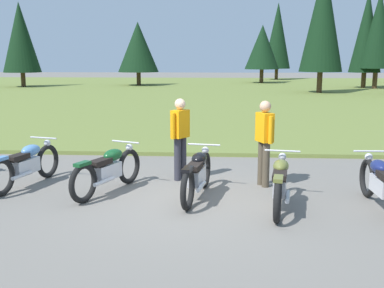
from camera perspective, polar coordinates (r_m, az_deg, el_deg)
ground_plane at (r=8.22m, az=-0.27°, el=-6.95°), size 140.00×140.00×0.00m
grass_moorland at (r=33.58m, az=2.75°, el=6.45°), size 80.00×44.00×0.10m
forest_treeline at (r=38.44m, az=13.22°, el=12.99°), size 44.49×25.13×8.70m
motorcycle_sky_blue at (r=9.57m, az=-19.72°, el=-2.34°), size 0.77×2.06×0.88m
motorcycle_british_green at (r=8.73m, az=-10.28°, el=-3.09°), size 0.98×1.98×0.88m
motorcycle_black at (r=8.27m, az=0.65°, el=-3.69°), size 0.64×2.09×0.88m
motorcycle_olive at (r=7.84m, az=10.78°, el=-4.69°), size 0.63×2.09×0.88m
motorcycle_navy at (r=8.27m, az=22.30°, el=-4.50°), size 0.62×2.10×0.88m
rider_near_row_end at (r=9.40m, az=-1.46°, el=1.23°), size 0.38×0.47×1.67m
rider_checking_bike at (r=9.04m, az=8.89°, el=0.72°), size 0.35×0.51×1.67m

